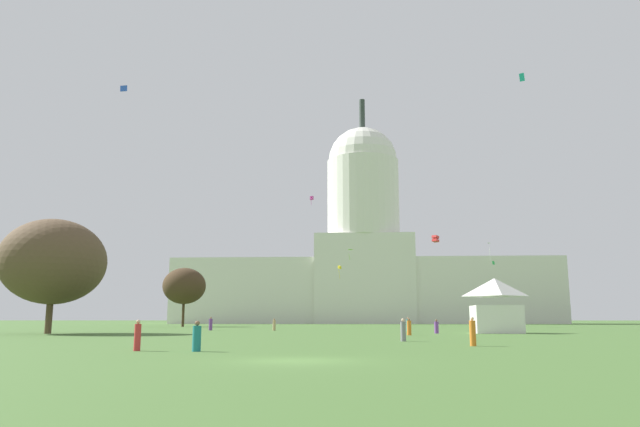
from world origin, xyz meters
name	(u,v)px	position (x,y,z in m)	size (l,w,h in m)	color
ground_plane	(296,361)	(0.00, 0.00, 0.00)	(800.00, 800.00, 0.00)	#42662D
capitol_building	(364,259)	(5.40, 156.52, 19.37)	(114.15, 22.07, 70.29)	silver
event_tent	(496,306)	(17.81, 43.45, 2.97)	(5.41, 5.13, 5.98)	white
tree_west_mid	(184,286)	(-30.34, 89.27, 7.70)	(11.62, 11.56, 11.18)	#42301E
tree_west_far	(53,262)	(-29.94, 38.26, 7.59)	(12.18, 12.75, 12.16)	brown
person_teal_deep_crowd	(197,338)	(-5.53, 6.10, 0.67)	(0.54, 0.54, 1.49)	#1E757A
person_tan_back_center	(274,325)	(-8.38, 56.02, 0.71)	(0.40, 0.40, 1.56)	tan
person_grey_edge_east	(403,331)	(5.70, 19.65, 0.73)	(0.41, 0.41, 1.60)	gray
person_teal_lawn_far_left	(408,325)	(8.86, 51.15, 0.77)	(0.57, 0.57, 1.72)	#1E757A
person_red_mid_center	(138,337)	(-8.64, 6.44, 0.71)	(0.33, 0.33, 1.54)	red
person_purple_lawn_far_right	(436,327)	(11.04, 41.74, 0.66)	(0.63, 0.63, 1.49)	#703D93
person_orange_near_tent	(409,328)	(7.49, 34.81, 0.72)	(0.49, 0.49, 1.60)	orange
person_orange_front_right	(473,333)	(9.21, 12.68, 0.78)	(0.42, 0.42, 1.70)	orange
person_purple_front_left	(211,324)	(-17.03, 56.43, 0.80)	(0.62, 0.62, 1.78)	#703D93
kite_yellow_low	(340,268)	(-1.26, 123.66, 14.01)	(0.99, 0.98, 3.34)	yellow
kite_turquoise_high	(522,77)	(27.49, 61.14, 36.89)	(0.85, 0.59, 1.20)	teal
kite_magenta_mid	(312,198)	(-7.54, 113.77, 29.69)	(0.94, 0.93, 2.19)	#D1339E
kite_white_low	(491,246)	(32.61, 108.45, 17.27)	(1.10, 1.48, 3.71)	white
kite_lime_low	(349,251)	(1.22, 109.21, 16.46)	(1.35, 1.24, 2.12)	#8CD133
kite_green_low	(493,263)	(36.69, 124.42, 15.07)	(0.64, 0.47, 0.91)	green
kite_red_low	(435,239)	(18.34, 92.89, 16.98)	(1.54, 1.55, 1.34)	red
kite_blue_mid	(124,88)	(-29.50, 52.94, 33.13)	(1.02, 0.08, 0.89)	blue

